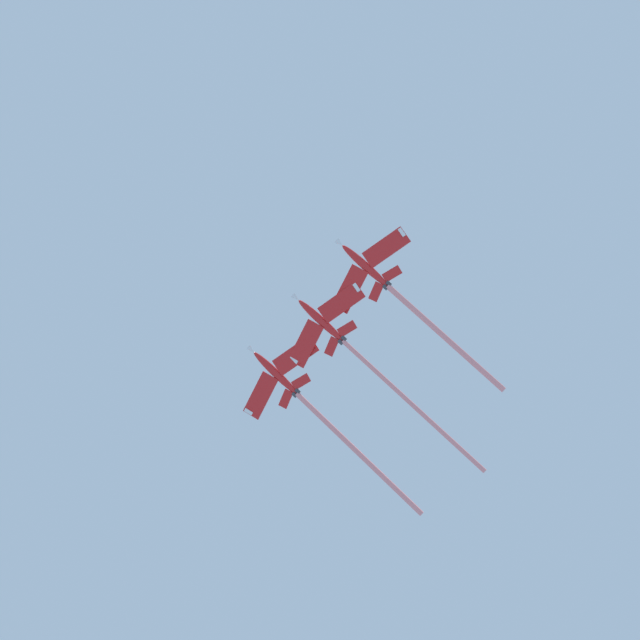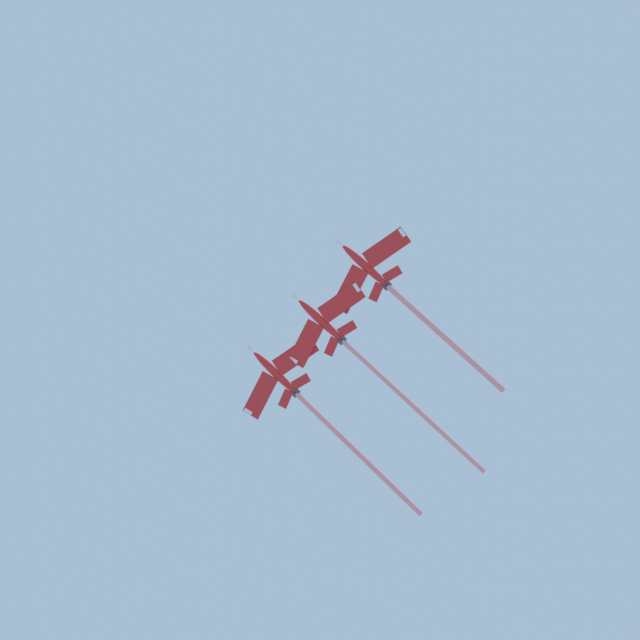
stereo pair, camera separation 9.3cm
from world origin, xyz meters
name	(u,v)px [view 2 (the right image)]	position (x,y,z in m)	size (l,w,h in m)	color
jet_inner_left	(398,295)	(7.52, -14.55, 161.75)	(23.48, 37.56, 14.49)	red
jet_centre	(353,351)	(20.09, -9.55, 160.92)	(25.65, 43.13, 17.66)	red
jet_inner_right	(308,405)	(32.87, -4.30, 161.12)	(24.83, 40.60, 16.19)	red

